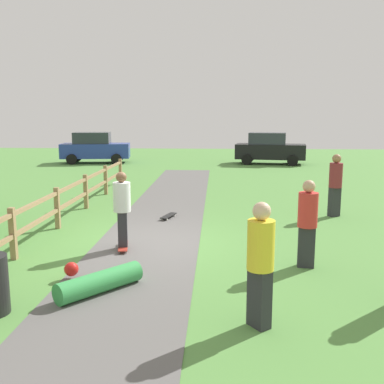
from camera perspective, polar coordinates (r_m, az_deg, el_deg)
name	(u,v)px	position (r m, az deg, el deg)	size (l,w,h in m)	color
ground_plane	(148,244)	(10.46, -5.70, -6.65)	(60.00, 60.00, 0.00)	#568E42
asphalt_path	(148,243)	(10.46, -5.70, -6.60)	(2.40, 28.00, 0.02)	#605E5B
wooden_fence	(37,215)	(11.00, -19.28, -2.75)	(0.12, 18.12, 1.10)	#997A51
skater_riding	(122,207)	(9.83, -8.99, -1.88)	(0.44, 0.82, 1.74)	#B23326
skater_fallen	(97,281)	(7.80, -12.08, -11.13)	(1.46, 1.43, 0.36)	green
skateboard_loose	(168,216)	(12.87, -3.05, -3.07)	(0.43, 0.82, 0.08)	black
bystander_yellow	(260,259)	(6.27, 8.80, -8.51)	(0.53, 0.53, 1.80)	#2D2D33
bystander_maroon	(335,182)	(13.67, 17.98, 1.23)	(0.51, 0.51, 1.85)	#2D2D33
bystander_red	(307,220)	(8.92, 14.64, -3.46)	(0.43, 0.43, 1.74)	#2D2D33
parked_car_blue	(95,148)	(28.60, -12.40, 5.60)	(4.39, 2.42, 1.92)	#283D99
parked_car_black	(270,148)	(27.76, 9.96, 5.56)	(4.42, 2.51, 1.92)	black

